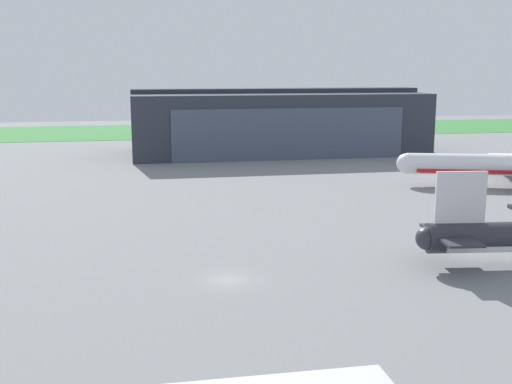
# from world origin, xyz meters

# --- Properties ---
(ground_plane) EXTENTS (440.00, 440.00, 0.00)m
(ground_plane) POSITION_xyz_m (0.00, 0.00, 0.00)
(ground_plane) COLOR slate
(grass_field_strip) EXTENTS (440.00, 56.00, 0.08)m
(grass_field_strip) POSITION_xyz_m (0.00, 169.05, 0.04)
(grass_field_strip) COLOR #397D3B
(grass_field_strip) RESTS_ON ground_plane
(maintenance_hangar) EXTENTS (77.12, 30.85, 17.25)m
(maintenance_hangar) POSITION_xyz_m (28.42, 103.34, 8.17)
(maintenance_hangar) COLOR #2D333D
(maintenance_hangar) RESTS_ON ground_plane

